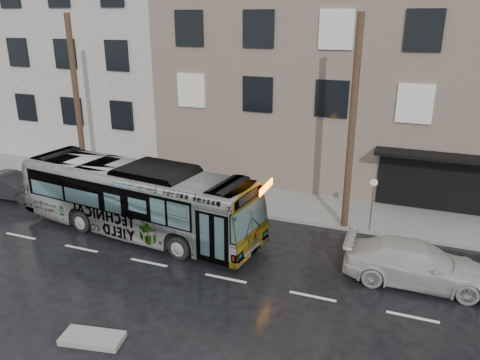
{
  "coord_description": "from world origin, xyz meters",
  "views": [
    {
      "loc": [
        9.02,
        -16.11,
        8.95
      ],
      "look_at": [
        1.83,
        2.5,
        1.98
      ],
      "focal_mm": 35.0,
      "sensor_mm": 36.0,
      "label": 1
    }
  ],
  "objects_px": {
    "utility_pole_rear": "(77,105)",
    "sign_post": "(372,204)",
    "white_sedan": "(417,264)",
    "dark_sedan": "(11,186)",
    "utility_pole_front": "(352,127)",
    "bus": "(137,199)"
  },
  "relations": [
    {
      "from": "sign_post",
      "to": "white_sedan",
      "type": "xyz_separation_m",
      "value": [
        2.0,
        -3.58,
        -0.61
      ]
    },
    {
      "from": "utility_pole_rear",
      "to": "dark_sedan",
      "type": "bearing_deg",
      "value": -138.27
    },
    {
      "from": "sign_post",
      "to": "utility_pole_rear",
      "type": "bearing_deg",
      "value": 180.0
    },
    {
      "from": "sign_post",
      "to": "bus",
      "type": "distance_m",
      "value": 10.11
    },
    {
      "from": "sign_post",
      "to": "dark_sedan",
      "type": "relative_size",
      "value": 0.59
    },
    {
      "from": "white_sedan",
      "to": "dark_sedan",
      "type": "distance_m",
      "value": 19.89
    },
    {
      "from": "utility_pole_front",
      "to": "dark_sedan",
      "type": "xyz_separation_m",
      "value": [
        -16.76,
        -2.46,
        -3.98
      ]
    },
    {
      "from": "utility_pole_front",
      "to": "white_sedan",
      "type": "height_order",
      "value": "utility_pole_front"
    },
    {
      "from": "sign_post",
      "to": "white_sedan",
      "type": "relative_size",
      "value": 0.47
    },
    {
      "from": "utility_pole_front",
      "to": "sign_post",
      "type": "distance_m",
      "value": 3.48
    },
    {
      "from": "utility_pole_rear",
      "to": "sign_post",
      "type": "xyz_separation_m",
      "value": [
        15.1,
        0.0,
        -3.3
      ]
    },
    {
      "from": "utility_pole_front",
      "to": "dark_sedan",
      "type": "distance_m",
      "value": 17.41
    },
    {
      "from": "utility_pole_front",
      "to": "bus",
      "type": "distance_m",
      "value": 9.59
    },
    {
      "from": "bus",
      "to": "dark_sedan",
      "type": "bearing_deg",
      "value": 89.6
    },
    {
      "from": "white_sedan",
      "to": "utility_pole_rear",
      "type": "bearing_deg",
      "value": 76.81
    },
    {
      "from": "dark_sedan",
      "to": "sign_post",
      "type": "bearing_deg",
      "value": -86.87
    },
    {
      "from": "utility_pole_rear",
      "to": "white_sedan",
      "type": "height_order",
      "value": "utility_pole_rear"
    },
    {
      "from": "utility_pole_front",
      "to": "dark_sedan",
      "type": "relative_size",
      "value": 2.22
    },
    {
      "from": "bus",
      "to": "white_sedan",
      "type": "bearing_deg",
      "value": -82.83
    },
    {
      "from": "utility_pole_rear",
      "to": "dark_sedan",
      "type": "xyz_separation_m",
      "value": [
        -2.76,
        -2.46,
        -3.98
      ]
    },
    {
      "from": "white_sedan",
      "to": "dark_sedan",
      "type": "relative_size",
      "value": 1.25
    },
    {
      "from": "utility_pole_front",
      "to": "dark_sedan",
      "type": "bearing_deg",
      "value": -171.64
    }
  ]
}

